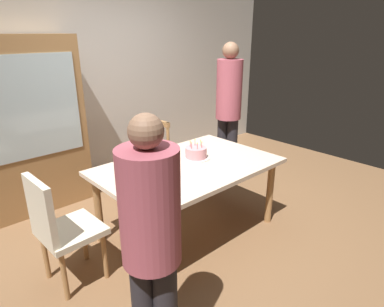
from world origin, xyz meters
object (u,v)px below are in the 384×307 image
(birthday_cake, at_px, (196,153))
(person_guest, at_px, (229,106))
(china_cabinet, at_px, (30,127))
(dining_table, at_px, (188,172))
(chair_spindle_back, at_px, (148,162))
(person_celebrant, at_px, (151,239))
(plate_near_celebrant, at_px, (166,187))
(plate_far_side, at_px, (165,159))
(chair_upholstered, at_px, (59,226))

(birthday_cake, relative_size, person_guest, 0.15)
(birthday_cake, height_order, china_cabinet, china_cabinet)
(dining_table, bearing_deg, birthday_cake, 22.35)
(chair_spindle_back, bearing_deg, birthday_cake, -88.11)
(person_celebrant, relative_size, person_guest, 0.87)
(plate_near_celebrant, bearing_deg, china_cabinet, 103.62)
(chair_spindle_back, xyz_separation_m, person_guest, (1.05, -0.32, 0.58))
(birthday_cake, distance_m, person_celebrant, 1.63)
(dining_table, xyz_separation_m, chair_spindle_back, (0.14, 0.87, -0.19))
(person_guest, height_order, china_cabinet, china_cabinet)
(chair_spindle_back, bearing_deg, china_cabinet, 146.49)
(plate_near_celebrant, bearing_deg, plate_far_side, 52.52)
(dining_table, xyz_separation_m, person_guest, (1.19, 0.55, 0.39))
(birthday_cake, height_order, person_guest, person_guest)
(person_celebrant, bearing_deg, dining_table, 40.15)
(birthday_cake, height_order, plate_near_celebrant, birthday_cake)
(chair_upholstered, bearing_deg, china_cabinet, 77.16)
(plate_far_side, distance_m, person_celebrant, 1.57)
(plate_far_side, bearing_deg, china_cabinet, 121.90)
(chair_spindle_back, distance_m, china_cabinet, 1.34)
(chair_upholstered, relative_size, china_cabinet, 0.50)
(plate_near_celebrant, xyz_separation_m, china_cabinet, (-0.44, 1.80, 0.22))
(birthday_cake, height_order, person_celebrant, person_celebrant)
(plate_far_side, height_order, chair_spindle_back, chair_spindle_back)
(plate_near_celebrant, bearing_deg, birthday_cake, 26.62)
(dining_table, distance_m, plate_near_celebrant, 0.53)
(dining_table, bearing_deg, chair_upholstered, 175.04)
(birthday_cake, distance_m, chair_spindle_back, 0.86)
(dining_table, distance_m, person_guest, 1.37)
(birthday_cake, bearing_deg, dining_table, -157.65)
(chair_spindle_back, bearing_deg, plate_near_celebrant, -118.36)
(chair_upholstered, height_order, person_celebrant, person_celebrant)
(chair_upholstered, distance_m, china_cabinet, 1.55)
(birthday_cake, relative_size, person_celebrant, 0.18)
(plate_near_celebrant, distance_m, plate_far_side, 0.62)
(plate_near_celebrant, bearing_deg, chair_upholstered, 155.27)
(birthday_cake, bearing_deg, person_guest, 25.25)
(chair_spindle_back, xyz_separation_m, china_cabinet, (-1.04, 0.69, 0.49))
(dining_table, bearing_deg, chair_spindle_back, 80.86)
(chair_upholstered, bearing_deg, person_celebrant, -83.35)
(china_cabinet, bearing_deg, person_guest, -25.75)
(birthday_cake, relative_size, plate_near_celebrant, 1.27)
(birthday_cake, bearing_deg, chair_upholstered, 178.43)
(dining_table, relative_size, plate_near_celebrant, 7.65)
(chair_spindle_back, relative_size, chair_upholstered, 1.00)
(plate_far_side, distance_m, chair_upholstered, 1.17)
(chair_upholstered, bearing_deg, birthday_cake, -1.57)
(birthday_cake, distance_m, plate_near_celebrant, 0.71)
(person_celebrant, distance_m, person_guest, 2.74)
(chair_spindle_back, height_order, chair_upholstered, same)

